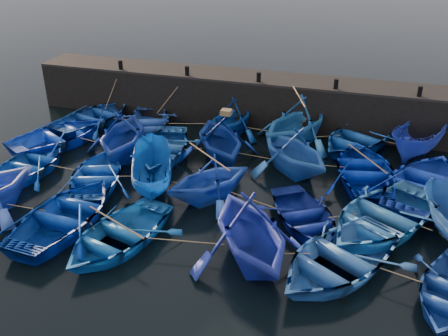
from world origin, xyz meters
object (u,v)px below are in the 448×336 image
(boat_8, at_px, (162,148))
(wooden_crate, at_px, (226,112))
(boat_13, at_px, (31,164))
(boat_0, at_px, (95,117))

(boat_8, height_order, wooden_crate, wooden_crate)
(boat_8, xyz_separation_m, boat_13, (-5.11, -3.11, -0.04))
(wooden_crate, bearing_deg, boat_13, -156.37)
(boat_0, bearing_deg, boat_13, 107.42)
(boat_0, height_order, boat_13, boat_0)
(boat_13, bearing_deg, boat_8, -143.15)
(boat_13, bearing_deg, boat_0, -84.54)
(boat_0, relative_size, boat_13, 1.15)
(boat_0, distance_m, boat_8, 5.74)
(boat_13, relative_size, wooden_crate, 9.59)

